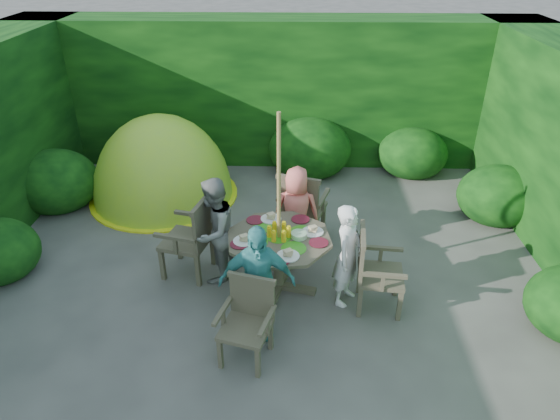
{
  "coord_description": "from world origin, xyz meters",
  "views": [
    {
      "loc": [
        0.32,
        -4.78,
        3.8
      ],
      "look_at": [
        0.17,
        0.4,
        0.85
      ],
      "focal_mm": 32.0,
      "sensor_mm": 36.0,
      "label": 1
    }
  ],
  "objects_px": {
    "child_right": "(348,255)",
    "child_left": "(214,231)",
    "child_front": "(257,283)",
    "garden_chair_right": "(374,270)",
    "parasol_pole": "(279,208)",
    "child_back": "(296,212)",
    "garden_chair_back": "(301,206)",
    "garden_chair_front": "(248,319)",
    "dome_tent": "(165,196)",
    "garden_chair_left": "(193,236)",
    "patio_table": "(279,245)"
  },
  "relations": [
    {
      "from": "child_back",
      "to": "dome_tent",
      "type": "bearing_deg",
      "value": -32.14
    },
    {
      "from": "child_left",
      "to": "child_front",
      "type": "distance_m",
      "value": 1.13
    },
    {
      "from": "child_right",
      "to": "child_front",
      "type": "xyz_separation_m",
      "value": [
        -0.97,
        -0.58,
        0.04
      ]
    },
    {
      "from": "garden_chair_front",
      "to": "child_back",
      "type": "bearing_deg",
      "value": 91.6
    },
    {
      "from": "child_right",
      "to": "child_left",
      "type": "xyz_separation_m",
      "value": [
        -1.55,
        0.4,
        0.04
      ]
    },
    {
      "from": "patio_table",
      "to": "garden_chair_back",
      "type": "distance_m",
      "value": 1.09
    },
    {
      "from": "parasol_pole",
      "to": "child_left",
      "type": "relative_size",
      "value": 1.65
    },
    {
      "from": "patio_table",
      "to": "child_front",
      "type": "xyz_separation_m",
      "value": [
        -0.2,
        -0.77,
        0.06
      ]
    },
    {
      "from": "garden_chair_back",
      "to": "dome_tent",
      "type": "height_order",
      "value": "dome_tent"
    },
    {
      "from": "child_front",
      "to": "dome_tent",
      "type": "relative_size",
      "value": 0.47
    },
    {
      "from": "garden_chair_left",
      "to": "parasol_pole",
      "type": "bearing_deg",
      "value": 89.38
    },
    {
      "from": "child_left",
      "to": "child_front",
      "type": "xyz_separation_m",
      "value": [
        0.58,
        -0.97,
        -0.0
      ]
    },
    {
      "from": "patio_table",
      "to": "garden_chair_left",
      "type": "bearing_deg",
      "value": 165.61
    },
    {
      "from": "child_front",
      "to": "garden_chair_front",
      "type": "bearing_deg",
      "value": -108.04
    },
    {
      "from": "garden_chair_back",
      "to": "garden_chair_front",
      "type": "xyz_separation_m",
      "value": [
        -0.54,
        -2.13,
        -0.09
      ]
    },
    {
      "from": "garden_chair_left",
      "to": "garden_chair_front",
      "type": "height_order",
      "value": "garden_chair_left"
    },
    {
      "from": "garden_chair_right",
      "to": "child_back",
      "type": "relative_size",
      "value": 0.76
    },
    {
      "from": "child_left",
      "to": "child_back",
      "type": "relative_size",
      "value": 1.09
    },
    {
      "from": "garden_chair_right",
      "to": "child_front",
      "type": "height_order",
      "value": "child_front"
    },
    {
      "from": "dome_tent",
      "to": "garden_chair_back",
      "type": "bearing_deg",
      "value": -49.41
    },
    {
      "from": "parasol_pole",
      "to": "child_back",
      "type": "height_order",
      "value": "parasol_pole"
    },
    {
      "from": "garden_chair_back",
      "to": "garden_chair_right",
      "type": "bearing_deg",
      "value": 137.99
    },
    {
      "from": "garden_chair_front",
      "to": "child_right",
      "type": "height_order",
      "value": "child_right"
    },
    {
      "from": "child_front",
      "to": "dome_tent",
      "type": "height_order",
      "value": "dome_tent"
    },
    {
      "from": "garden_chair_left",
      "to": "dome_tent",
      "type": "xyz_separation_m",
      "value": [
        -0.87,
        2.03,
        -0.54
      ]
    },
    {
      "from": "child_left",
      "to": "garden_chair_left",
      "type": "bearing_deg",
      "value": -84.1
    },
    {
      "from": "child_back",
      "to": "garden_chair_right",
      "type": "bearing_deg",
      "value": 132.67
    },
    {
      "from": "garden_chair_right",
      "to": "child_front",
      "type": "distance_m",
      "value": 1.36
    },
    {
      "from": "patio_table",
      "to": "dome_tent",
      "type": "height_order",
      "value": "dome_tent"
    },
    {
      "from": "garden_chair_back",
      "to": "patio_table",
      "type": "bearing_deg",
      "value": 93.47
    },
    {
      "from": "garden_chair_left",
      "to": "garden_chair_back",
      "type": "bearing_deg",
      "value": 134.54
    },
    {
      "from": "garden_chair_right",
      "to": "child_left",
      "type": "relative_size",
      "value": 0.7
    },
    {
      "from": "patio_table",
      "to": "garden_chair_right",
      "type": "xyz_separation_m",
      "value": [
        1.06,
        -0.29,
        -0.11
      ]
    },
    {
      "from": "child_front",
      "to": "child_back",
      "type": "bearing_deg",
      "value": 71.59
    },
    {
      "from": "parasol_pole",
      "to": "child_back",
      "type": "relative_size",
      "value": 1.8
    },
    {
      "from": "garden_chair_back",
      "to": "child_left",
      "type": "height_order",
      "value": "child_left"
    },
    {
      "from": "garden_chair_right",
      "to": "child_right",
      "type": "xyz_separation_m",
      "value": [
        -0.29,
        0.09,
        0.12
      ]
    },
    {
      "from": "garden_chair_left",
      "to": "child_back",
      "type": "bearing_deg",
      "value": 125.67
    },
    {
      "from": "child_front",
      "to": "parasol_pole",
      "type": "bearing_deg",
      "value": 71.59
    },
    {
      "from": "garden_chair_right",
      "to": "child_front",
      "type": "xyz_separation_m",
      "value": [
        -1.26,
        -0.49,
        0.17
      ]
    },
    {
      "from": "garden_chair_back",
      "to": "child_right",
      "type": "relative_size",
      "value": 0.81
    },
    {
      "from": "garden_chair_right",
      "to": "child_front",
      "type": "bearing_deg",
      "value": 116.94
    },
    {
      "from": "dome_tent",
      "to": "child_right",
      "type": "bearing_deg",
      "value": -62.65
    },
    {
      "from": "garden_chair_front",
      "to": "child_back",
      "type": "xyz_separation_m",
      "value": [
        0.47,
        1.85,
        0.16
      ]
    },
    {
      "from": "garden_chair_left",
      "to": "child_right",
      "type": "distance_m",
      "value": 1.89
    },
    {
      "from": "garden_chair_right",
      "to": "garden_chair_back",
      "type": "bearing_deg",
      "value": 36.29
    },
    {
      "from": "garden_chair_left",
      "to": "child_left",
      "type": "height_order",
      "value": "child_left"
    },
    {
      "from": "patio_table",
      "to": "garden_chair_right",
      "type": "bearing_deg",
      "value": -15.1
    },
    {
      "from": "patio_table",
      "to": "parasol_pole",
      "type": "distance_m",
      "value": 0.49
    },
    {
      "from": "garden_chair_right",
      "to": "garden_chair_back",
      "type": "relative_size",
      "value": 0.93
    }
  ]
}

